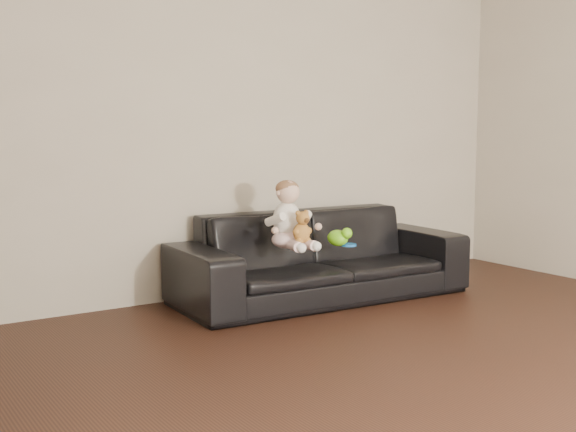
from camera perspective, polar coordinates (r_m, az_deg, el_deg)
floor at (r=3.39m, az=20.17°, el=-14.32°), size 5.50×5.50×0.00m
wall_back at (r=5.28m, az=-4.03°, el=7.94°), size 5.00×0.00×5.00m
sofa at (r=5.14m, az=2.61°, el=-3.14°), size 2.13×0.91×0.61m
baby at (r=4.81m, az=0.08°, el=-0.21°), size 0.33×0.40×0.46m
teddy_bear at (r=4.71m, az=1.12°, el=-0.91°), size 0.13×0.13×0.22m
toy_green at (r=4.96m, az=3.95°, el=-1.74°), size 0.18×0.19×0.11m
toy_rattle at (r=5.02m, az=4.03°, el=-1.83°), size 0.10×0.10×0.08m
toy_blue_disc at (r=4.97m, az=4.80°, el=-2.29°), size 0.14×0.14×0.02m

